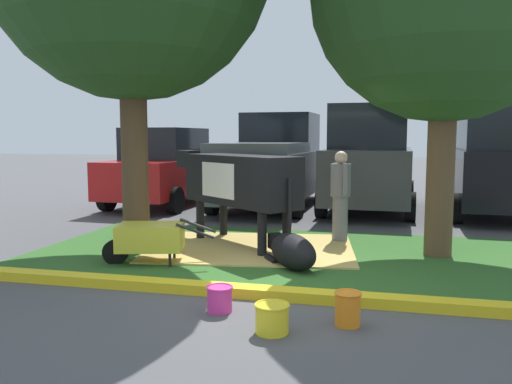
{
  "coord_description": "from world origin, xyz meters",
  "views": [
    {
      "loc": [
        1.32,
        -6.09,
        1.82
      ],
      "look_at": [
        -0.68,
        2.18,
        0.9
      ],
      "focal_mm": 36.54,
      "sensor_mm": 36.0,
      "label": 1
    }
  ],
  "objects_px": {
    "cow_holstein": "(237,180)",
    "pickup_truck_black": "(273,163)",
    "wheelbarrow": "(149,238)",
    "sedan_silver": "(166,168)",
    "person_handler": "(340,194)",
    "suv_dark_grey": "(370,159)",
    "suv_black": "(497,160)",
    "bucket_orange": "(348,308)",
    "calf_lying": "(292,251)",
    "bucket_yellow": "(272,318)",
    "bucket_pink": "(220,298)"
  },
  "relations": [
    {
      "from": "cow_holstein",
      "to": "pickup_truck_black",
      "type": "xyz_separation_m",
      "value": [
        -0.4,
        4.9,
        0.02
      ]
    },
    {
      "from": "wheelbarrow",
      "to": "sedan_silver",
      "type": "distance_m",
      "value": 6.51
    },
    {
      "from": "person_handler",
      "to": "wheelbarrow",
      "type": "distance_m",
      "value": 3.36
    },
    {
      "from": "sedan_silver",
      "to": "pickup_truck_black",
      "type": "relative_size",
      "value": 0.82
    },
    {
      "from": "suv_dark_grey",
      "to": "suv_black",
      "type": "relative_size",
      "value": 1.0
    },
    {
      "from": "wheelbarrow",
      "to": "bucket_orange",
      "type": "distance_m",
      "value": 3.39
    },
    {
      "from": "calf_lying",
      "to": "bucket_yellow",
      "type": "distance_m",
      "value": 2.42
    },
    {
      "from": "bucket_yellow",
      "to": "suv_dark_grey",
      "type": "relative_size",
      "value": 0.07
    },
    {
      "from": "sedan_silver",
      "to": "suv_dark_grey",
      "type": "relative_size",
      "value": 0.96
    },
    {
      "from": "person_handler",
      "to": "sedan_silver",
      "type": "relative_size",
      "value": 0.35
    },
    {
      "from": "person_handler",
      "to": "suv_dark_grey",
      "type": "height_order",
      "value": "suv_dark_grey"
    },
    {
      "from": "suv_black",
      "to": "sedan_silver",
      "type": "bearing_deg",
      "value": -179.08
    },
    {
      "from": "bucket_yellow",
      "to": "calf_lying",
      "type": "bearing_deg",
      "value": 95.33
    },
    {
      "from": "sedan_silver",
      "to": "suv_black",
      "type": "xyz_separation_m",
      "value": [
        8.07,
        0.13,
        0.29
      ]
    },
    {
      "from": "bucket_yellow",
      "to": "sedan_silver",
      "type": "relative_size",
      "value": 0.07
    },
    {
      "from": "person_handler",
      "to": "suv_black",
      "type": "distance_m",
      "value": 5.15
    },
    {
      "from": "wheelbarrow",
      "to": "sedan_silver",
      "type": "xyz_separation_m",
      "value": [
        -2.34,
        6.05,
        0.6
      ]
    },
    {
      "from": "calf_lying",
      "to": "wheelbarrow",
      "type": "height_order",
      "value": "wheelbarrow"
    },
    {
      "from": "bucket_yellow",
      "to": "bucket_orange",
      "type": "distance_m",
      "value": 0.76
    },
    {
      "from": "suv_dark_grey",
      "to": "bucket_yellow",
      "type": "bearing_deg",
      "value": -94.62
    },
    {
      "from": "wheelbarrow",
      "to": "suv_dark_grey",
      "type": "relative_size",
      "value": 0.35
    },
    {
      "from": "bucket_orange",
      "to": "suv_black",
      "type": "bearing_deg",
      "value": 70.27
    },
    {
      "from": "person_handler",
      "to": "suv_dark_grey",
      "type": "bearing_deg",
      "value": 84.5
    },
    {
      "from": "person_handler",
      "to": "wheelbarrow",
      "type": "relative_size",
      "value": 0.97
    },
    {
      "from": "wheelbarrow",
      "to": "pickup_truck_black",
      "type": "distance_m",
      "value": 6.52
    },
    {
      "from": "suv_black",
      "to": "suv_dark_grey",
      "type": "bearing_deg",
      "value": 178.14
    },
    {
      "from": "bucket_yellow",
      "to": "suv_black",
      "type": "bearing_deg",
      "value": 67.03
    },
    {
      "from": "bucket_pink",
      "to": "cow_holstein",
      "type": "bearing_deg",
      "value": 102.49
    },
    {
      "from": "bucket_orange",
      "to": "suv_black",
      "type": "xyz_separation_m",
      "value": [
        2.85,
        7.94,
        1.1
      ]
    },
    {
      "from": "bucket_pink",
      "to": "bucket_yellow",
      "type": "height_order",
      "value": "bucket_yellow"
    },
    {
      "from": "wheelbarrow",
      "to": "suv_dark_grey",
      "type": "xyz_separation_m",
      "value": [
        2.9,
        6.27,
        0.88
      ]
    },
    {
      "from": "bucket_pink",
      "to": "suv_dark_grey",
      "type": "xyz_separation_m",
      "value": [
        1.33,
        7.93,
        1.13
      ]
    },
    {
      "from": "bucket_pink",
      "to": "bucket_yellow",
      "type": "relative_size",
      "value": 0.86
    },
    {
      "from": "wheelbarrow",
      "to": "pickup_truck_black",
      "type": "bearing_deg",
      "value": 85.94
    },
    {
      "from": "sedan_silver",
      "to": "calf_lying",
      "type": "bearing_deg",
      "value": -53.04
    },
    {
      "from": "bucket_pink",
      "to": "bucket_yellow",
      "type": "bearing_deg",
      "value": -34.78
    },
    {
      "from": "cow_holstein",
      "to": "bucket_pink",
      "type": "relative_size",
      "value": 9.4
    },
    {
      "from": "wheelbarrow",
      "to": "bucket_pink",
      "type": "distance_m",
      "value": 2.3
    },
    {
      "from": "cow_holstein",
      "to": "suv_dark_grey",
      "type": "distance_m",
      "value": 5.14
    },
    {
      "from": "bucket_yellow",
      "to": "bucket_orange",
      "type": "relative_size",
      "value": 1.01
    },
    {
      "from": "sedan_silver",
      "to": "bucket_orange",
      "type": "bearing_deg",
      "value": -56.19
    },
    {
      "from": "sedan_silver",
      "to": "person_handler",
      "type": "bearing_deg",
      "value": -38.56
    },
    {
      "from": "cow_holstein",
      "to": "bucket_pink",
      "type": "xyz_separation_m",
      "value": [
        0.71,
        -3.22,
        -0.95
      ]
    },
    {
      "from": "calf_lying",
      "to": "suv_black",
      "type": "height_order",
      "value": "suv_black"
    },
    {
      "from": "calf_lying",
      "to": "suv_dark_grey",
      "type": "height_order",
      "value": "suv_dark_grey"
    },
    {
      "from": "bucket_pink",
      "to": "pickup_truck_black",
      "type": "height_order",
      "value": "pickup_truck_black"
    },
    {
      "from": "calf_lying",
      "to": "person_handler",
      "type": "relative_size",
      "value": 0.81
    },
    {
      "from": "bucket_pink",
      "to": "pickup_truck_black",
      "type": "bearing_deg",
      "value": 97.8
    },
    {
      "from": "pickup_truck_black",
      "to": "bucket_pink",
      "type": "bearing_deg",
      "value": -82.2
    },
    {
      "from": "wheelbarrow",
      "to": "bucket_orange",
      "type": "relative_size",
      "value": 4.88
    }
  ]
}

